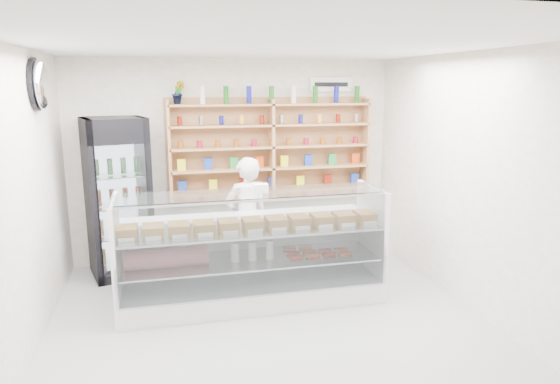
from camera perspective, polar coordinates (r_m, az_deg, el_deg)
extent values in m
plane|color=#9A9A9F|center=(5.17, -0.57, -16.12)|extent=(5.00, 5.00, 0.00)
plane|color=white|center=(4.56, -0.64, 16.59)|extent=(5.00, 5.00, 0.00)
plane|color=white|center=(7.09, -5.19, 3.62)|extent=(4.50, 0.00, 4.50)
plane|color=white|center=(2.43, 13.28, -13.82)|extent=(4.50, 0.00, 4.50)
plane|color=white|center=(4.72, -28.32, -2.17)|extent=(0.00, 5.00, 5.00)
plane|color=white|center=(5.61, 22.39, 0.47)|extent=(0.00, 5.00, 5.00)
cube|color=white|center=(5.87, -3.21, -11.18)|extent=(2.96, 0.84, 0.25)
cube|color=white|center=(6.08, -3.93, -5.98)|extent=(2.96, 0.05, 0.62)
cube|color=silver|center=(5.73, -3.25, -7.69)|extent=(2.84, 0.74, 0.02)
cube|color=silver|center=(5.62, -3.30, -4.18)|extent=(2.90, 0.77, 0.02)
cube|color=silver|center=(5.27, -2.48, -6.47)|extent=(2.90, 0.12, 1.03)
cube|color=silver|center=(5.47, -3.26, -0.15)|extent=(2.90, 0.59, 0.01)
imported|color=silver|center=(6.31, -3.81, -3.09)|extent=(0.65, 0.52, 1.58)
cube|color=black|center=(6.75, -18.01, -0.61)|extent=(0.89, 0.88, 2.05)
cube|color=#240434|center=(6.30, -19.52, 6.45)|extent=(0.71, 0.21, 0.29)
cube|color=silver|center=(6.44, -18.96, -2.11)|extent=(0.60, 0.16, 1.62)
cube|color=#A4784D|center=(6.83, -12.53, 4.66)|extent=(0.04, 0.28, 1.33)
cube|color=#A4784D|center=(6.99, -0.96, 5.13)|extent=(0.04, 0.28, 1.33)
cube|color=#A4784D|center=(7.43, 9.69, 5.37)|extent=(0.04, 0.28, 1.33)
cube|color=#A4784D|center=(7.09, -0.94, 0.39)|extent=(2.80, 0.28, 0.03)
cube|color=#A4784D|center=(7.04, -0.95, 2.78)|extent=(2.80, 0.28, 0.03)
cube|color=#A4784D|center=(6.99, -0.96, 5.21)|extent=(2.80, 0.28, 0.03)
cube|color=#A4784D|center=(6.96, -0.97, 7.66)|extent=(2.80, 0.28, 0.03)
cube|color=#A4784D|center=(6.95, -0.97, 9.96)|extent=(2.80, 0.28, 0.03)
imported|color=#1E6626|center=(6.78, -11.54, 11.09)|extent=(0.17, 0.14, 0.31)
ellipsoid|color=silver|center=(5.75, -25.65, 11.02)|extent=(0.15, 0.50, 0.50)
cube|color=white|center=(7.32, 5.84, 12.13)|extent=(0.62, 0.03, 0.20)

